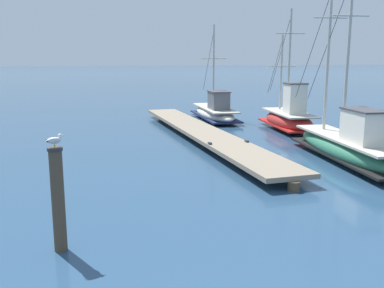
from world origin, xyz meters
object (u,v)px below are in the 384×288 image
Objects in this scene: fishing_boat_1 at (348,145)px; mooring_piling at (58,198)px; fishing_boat_5 at (215,111)px; perched_seagull at (54,140)px; fishing_boat_0 at (289,117)px.

fishing_boat_1 reaches higher than mooring_piling.
perched_seagull is (-8.89, -16.93, 1.75)m from fishing_boat_5.
fishing_boat_0 reaches higher than fishing_boat_5.
perched_seagull is at bearing -162.32° from mooring_piling.
mooring_piling is at bearing -117.69° from fishing_boat_5.
fishing_boat_5 is 16.96× the size of perched_seagull.
perched_seagull is (-0.01, -0.00, 1.18)m from mooring_piling.
fishing_boat_1 is at bearing -83.69° from fishing_boat_5.
mooring_piling is at bearing -153.58° from fishing_boat_1.
fishing_boat_5 reaches higher than perched_seagull.
fishing_boat_5 is at bearing 96.31° from fishing_boat_1.
mooring_piling is (-10.19, -5.06, 0.46)m from fishing_boat_1.
fishing_boat_5 is (-2.66, 4.67, -0.15)m from fishing_boat_0.
fishing_boat_1 is at bearing -100.65° from fishing_boat_0.
fishing_boat_1 is at bearing 26.42° from mooring_piling.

